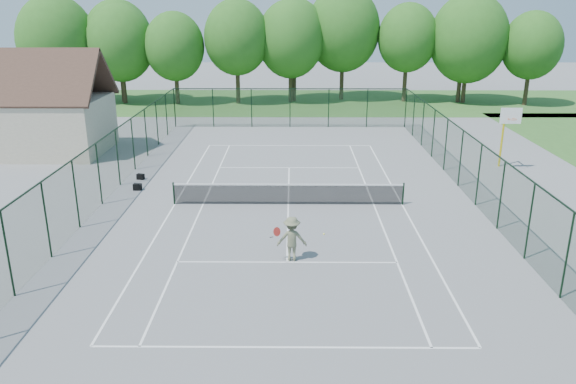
# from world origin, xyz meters

# --- Properties ---
(ground) EXTENTS (140.00, 140.00, 0.00)m
(ground) POSITION_xyz_m (0.00, 0.00, 0.00)
(ground) COLOR gray
(ground) RESTS_ON ground
(grass_far) EXTENTS (80.00, 16.00, 0.01)m
(grass_far) POSITION_xyz_m (0.00, 30.00, 0.01)
(grass_far) COLOR #3B6E2C
(grass_far) RESTS_ON ground
(court_lines) EXTENTS (11.05, 23.85, 0.01)m
(court_lines) POSITION_xyz_m (0.00, 0.00, 0.00)
(court_lines) COLOR white
(court_lines) RESTS_ON ground
(tennis_net) EXTENTS (11.08, 0.08, 1.10)m
(tennis_net) POSITION_xyz_m (0.00, 0.00, 0.58)
(tennis_net) COLOR black
(tennis_net) RESTS_ON ground
(fence_enclosure) EXTENTS (18.05, 36.05, 3.02)m
(fence_enclosure) POSITION_xyz_m (0.00, 0.00, 1.56)
(fence_enclosure) COLOR #17371D
(fence_enclosure) RESTS_ON ground
(utility_building) EXTENTS (8.60, 6.27, 6.63)m
(utility_building) POSITION_xyz_m (-16.00, 10.00, 3.12)
(utility_building) COLOR beige
(utility_building) RESTS_ON ground
(tree_line_far) EXTENTS (39.40, 6.40, 9.70)m
(tree_line_far) POSITION_xyz_m (0.00, 30.00, 5.99)
(tree_line_far) COLOR #3F3220
(tree_line_far) RESTS_ON ground
(basketball_goal) EXTENTS (1.20, 1.43, 3.65)m
(basketball_goal) POSITION_xyz_m (12.50, 6.33, 2.57)
(basketball_goal) COLOR gold
(basketball_goal) RESTS_ON ground
(sports_bag_a) EXTENTS (0.43, 0.27, 0.34)m
(sports_bag_a) POSITION_xyz_m (-7.84, 2.14, 0.17)
(sports_bag_a) COLOR black
(sports_bag_a) RESTS_ON ground
(sports_bag_b) EXTENTS (0.44, 0.34, 0.31)m
(sports_bag_b) POSITION_xyz_m (-8.17, 4.03, 0.15)
(sports_bag_b) COLOR black
(sports_bag_b) RESTS_ON ground
(tennis_player) EXTENTS (2.13, 0.88, 1.73)m
(tennis_player) POSITION_xyz_m (0.17, -6.19, 0.86)
(tennis_player) COLOR #686B4E
(tennis_player) RESTS_ON ground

